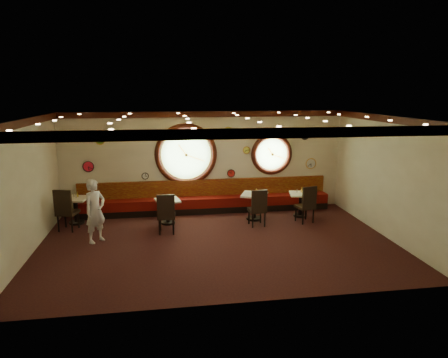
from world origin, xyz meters
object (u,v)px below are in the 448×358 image
table_c (254,203)px  condiment_b_bottle (169,196)px  condiment_c_pepper (254,192)px  condiment_d_bottle (301,190)px  chair_a (65,207)px  waiter (95,211)px  condiment_d_pepper (303,191)px  chair_c (258,205)px  chair_d (307,202)px  condiment_a_bottle (78,194)px  chair_b (166,211)px  condiment_c_salt (253,192)px  condiment_a_pepper (76,196)px  condiment_b_pepper (170,198)px  condiment_d_salt (297,191)px  table_b (168,208)px  table_d (301,202)px  condiment_a_salt (74,195)px  table_a (76,207)px  condiment_c_bottle (256,191)px  condiment_b_salt (165,198)px

table_c → condiment_b_bottle: bearing=178.2°
condiment_c_pepper → condiment_d_bottle: bearing=5.9°
chair_a → condiment_c_pepper: chair_a is taller
waiter → condiment_d_pepper: bearing=-35.6°
waiter → condiment_d_bottle: bearing=-34.7°
condiment_c_pepper → condiment_b_bottle: size_ratio=0.67×
chair_c → chair_d: chair_d is taller
chair_c → condiment_a_bottle: 5.29m
chair_b → chair_a: bearing=169.6°
condiment_c_salt → condiment_d_pepper: condiment_c_salt is taller
condiment_a_pepper → condiment_b_pepper: size_ratio=1.11×
condiment_d_salt → condiment_b_pepper: condiment_d_salt is taller
condiment_c_salt → condiment_b_bottle: bearing=178.1°
condiment_d_pepper → condiment_d_bottle: condiment_d_bottle is taller
table_b → chair_c: (2.55, -0.66, 0.17)m
chair_b → waiter: 1.82m
condiment_d_salt → condiment_b_bottle: size_ratio=0.63×
table_d → chair_a: bearing=-177.4°
condiment_d_pepper → condiment_b_bottle: bearing=-180.0°
condiment_a_salt → condiment_a_bottle: bearing=-0.4°
table_a → condiment_d_bottle: (6.79, -0.25, 0.33)m
condiment_a_salt → condiment_c_pepper: condiment_c_pepper is taller
condiment_b_pepper → condiment_d_pepper: size_ratio=0.87×
condiment_b_pepper → waiter: size_ratio=0.06×
chair_a → condiment_d_pepper: size_ratio=7.00×
chair_b → condiment_a_bottle: chair_b is taller
condiment_b_bottle → condiment_d_pepper: bearing=0.0°
chair_a → chair_d: size_ratio=1.07×
condiment_b_pepper → condiment_c_pepper: bearing=-0.2°
chair_d → condiment_a_pepper: bearing=156.1°
condiment_d_salt → table_b: bearing=-177.5°
condiment_c_salt → chair_c: bearing=-88.4°
table_a → condiment_a_pepper: condiment_a_pepper is taller
chair_c → condiment_c_salt: 0.68m
condiment_c_bottle → condiment_d_bottle: (1.47, 0.13, -0.05)m
chair_c → chair_d: (1.49, 0.09, 0.02)m
chair_b → condiment_d_salt: size_ratio=7.22×
table_d → condiment_a_pepper: (-6.71, 0.33, 0.36)m
condiment_c_bottle → waiter: 4.66m
waiter → condiment_b_salt: bearing=-13.1°
condiment_d_pepper → condiment_b_bottle: size_ratio=0.69×
chair_c → condiment_c_bottle: (0.10, 0.70, 0.25)m
table_b → condiment_b_salt: size_ratio=9.15×
condiment_a_salt → condiment_d_pepper: (6.87, -0.46, -0.03)m
table_a → condiment_c_bottle: 5.34m
condiment_d_bottle → condiment_d_pepper: bearing=-74.1°
condiment_a_salt → condiment_b_bottle: bearing=-9.4°
chair_a → condiment_a_pepper: (0.17, 0.64, 0.14)m
condiment_c_bottle → waiter: size_ratio=0.09×
table_a → condiment_d_pepper: 6.83m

